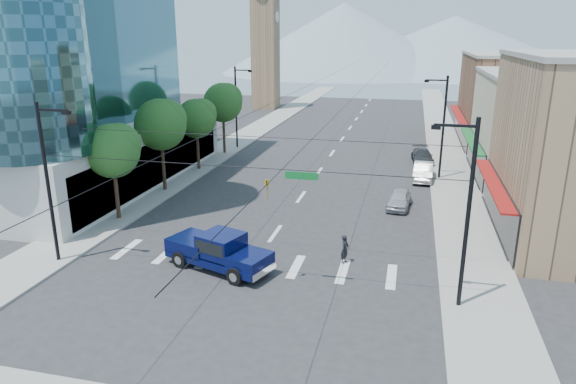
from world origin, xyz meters
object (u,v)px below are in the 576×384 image
Objects in this scene: pedestrian at (345,249)px; parked_car_near at (399,199)px; parked_car_far at (422,156)px; pickup_truck at (218,250)px; parked_car_mid at (423,172)px.

pedestrian reaches higher than parked_car_near.
parked_car_near is 0.83× the size of parked_car_far.
pedestrian is 10.83m from parked_car_near.
parked_car_near is at bearing -102.45° from parked_car_far.
pedestrian is 0.35× the size of parked_car_far.
pickup_truck is 15.83m from parked_car_near.
parked_car_near is 14.71m from parked_car_far.
pickup_truck reaches higher than parked_car_far.
pickup_truck is 7.02m from pedestrian.
pedestrian is 0.43× the size of parked_car_near.
pedestrian is at bearing -105.51° from parked_car_far.
pickup_truck reaches higher than pedestrian.
parked_car_mid is (11.09, 20.97, -0.31)m from pickup_truck.
parked_car_mid is at bearing -95.42° from parked_car_far.
parked_car_mid is at bearing 4.69° from pedestrian.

